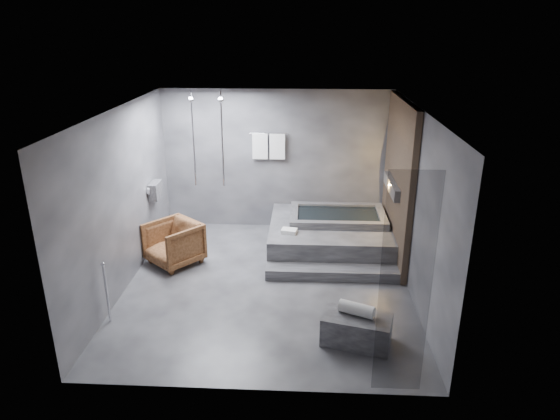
{
  "coord_description": "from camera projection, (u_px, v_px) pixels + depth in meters",
  "views": [
    {
      "loc": [
        0.57,
        -7.14,
        3.98
      ],
      "look_at": [
        0.18,
        0.3,
        1.17
      ],
      "focal_mm": 32.0,
      "sensor_mm": 36.0,
      "label": 1
    }
  ],
  "objects": [
    {
      "name": "concrete_bench",
      "position": [
        357.0,
        329.0,
        6.55
      ],
      "size": [
        0.98,
        0.69,
        0.4
      ],
      "primitive_type": "cube",
      "rotation": [
        0.0,
        0.0,
        -0.26
      ],
      "color": "#303032",
      "rests_on": "ground"
    },
    {
      "name": "rolled_towel",
      "position": [
        357.0,
        309.0,
        6.49
      ],
      "size": [
        0.49,
        0.34,
        0.17
      ],
      "primitive_type": "cylinder",
      "rotation": [
        0.0,
        1.57,
        -0.42
      ],
      "color": "silver",
      "rests_on": "concrete_bench"
    },
    {
      "name": "tub_deck",
      "position": [
        329.0,
        235.0,
        9.31
      ],
      "size": [
        2.2,
        2.0,
        0.5
      ],
      "primitive_type": "cube",
      "color": "#333335",
      "rests_on": "ground"
    },
    {
      "name": "driftwood_chair",
      "position": [
        174.0,
        243.0,
        8.67
      ],
      "size": [
        1.15,
        1.16,
        0.76
      ],
      "primitive_type": "imported",
      "rotation": [
        0.0,
        0.0,
        -0.71
      ],
      "color": "#402110",
      "rests_on": "ground"
    },
    {
      "name": "tub_step",
      "position": [
        332.0,
        273.0,
        8.27
      ],
      "size": [
        2.2,
        0.36,
        0.18
      ],
      "primitive_type": "cube",
      "color": "#333335",
      "rests_on": "ground"
    },
    {
      "name": "deck_towel",
      "position": [
        289.0,
        231.0,
        8.78
      ],
      "size": [
        0.3,
        0.24,
        0.07
      ],
      "primitive_type": "cube",
      "rotation": [
        0.0,
        0.0,
        -0.19
      ],
      "color": "white",
      "rests_on": "tub_deck"
    },
    {
      "name": "room",
      "position": [
        293.0,
        178.0,
        7.7
      ],
      "size": [
        5.0,
        5.04,
        2.82
      ],
      "color": "#2E2E30",
      "rests_on": "ground"
    }
  ]
}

